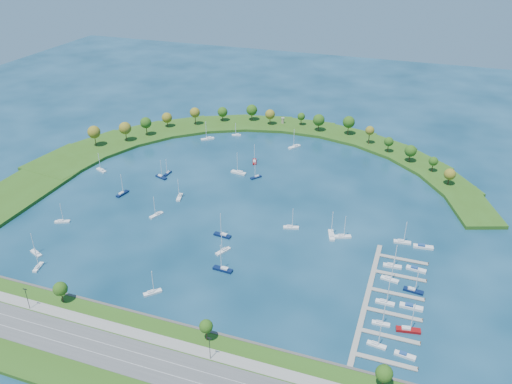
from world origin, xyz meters
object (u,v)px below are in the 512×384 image
(moored_boat_14, at_px, (168,173))
(docked_boat_3, at_px, (408,329))
(moored_boat_20, at_px, (62,221))
(harbor_tower, at_px, (283,120))
(moored_boat_15, at_px, (36,253))
(docked_boat_0, at_px, (377,344))
(moored_boat_6, at_px, (156,214))
(moored_boat_17, at_px, (342,236))
(moored_boat_2, at_px, (223,250))
(dock_system, at_px, (385,302))
(moored_boat_4, at_px, (122,193))
(docked_boat_1, at_px, (405,355))
(docked_boat_9, at_px, (416,269))
(docked_boat_5, at_px, (411,307))
(docked_boat_2, at_px, (381,323))
(docked_boat_6, at_px, (390,279))
(moored_boat_0, at_px, (223,269))
(moored_boat_12, at_px, (331,235))
(moored_boat_13, at_px, (161,177))
(moored_boat_5, at_px, (239,172))
(docked_boat_7, at_px, (413,290))
(moored_boat_7, at_px, (38,267))
(docked_boat_10, at_px, (402,241))
(moored_boat_16, at_px, (208,138))
(moored_boat_3, at_px, (237,135))
(moored_boat_21, at_px, (152,292))
(docked_boat_11, at_px, (423,247))
(moored_boat_1, at_px, (291,227))
(moored_boat_8, at_px, (101,170))
(moored_boat_19, at_px, (256,177))
(moored_boat_10, at_px, (223,235))
(moored_boat_11, at_px, (180,197))
(moored_boat_18, at_px, (295,146))

(moored_boat_14, height_order, docked_boat_3, docked_boat_3)
(moored_boat_20, bearing_deg, harbor_tower, 43.71)
(moored_boat_15, distance_m, docked_boat_0, 161.09)
(moored_boat_6, relative_size, moored_boat_17, 0.95)
(docked_boat_3, bearing_deg, moored_boat_2, 154.30)
(dock_system, height_order, moored_boat_4, moored_boat_4)
(docked_boat_1, bearing_deg, docked_boat_9, 96.62)
(moored_boat_14, height_order, docked_boat_5, moored_boat_14)
(docked_boat_2, relative_size, docked_boat_6, 0.89)
(moored_boat_0, relative_size, moored_boat_2, 1.13)
(moored_boat_12, relative_size, moored_boat_13, 1.13)
(moored_boat_5, xyz_separation_m, docked_boat_7, (111.65, -81.02, -0.06))
(moored_boat_7, bearing_deg, docked_boat_10, -75.97)
(moored_boat_5, distance_m, moored_boat_16, 59.39)
(docked_boat_0, relative_size, docked_boat_9, 1.17)
(moored_boat_14, distance_m, moored_boat_17, 121.22)
(docked_boat_6, relative_size, docked_boat_9, 1.27)
(dock_system, height_order, docked_boat_10, docked_boat_10)
(moored_boat_3, height_order, moored_boat_12, moored_boat_12)
(moored_boat_0, bearing_deg, dock_system, -174.18)
(moored_boat_4, distance_m, moored_boat_21, 93.67)
(moored_boat_15, xyz_separation_m, docked_boat_1, (171.45, -7.31, -0.31))
(moored_boat_17, height_order, docked_boat_0, moored_boat_17)
(moored_boat_17, height_order, docked_boat_11, moored_boat_17)
(moored_boat_5, height_order, moored_boat_13, moored_boat_5)
(moored_boat_14, bearing_deg, moored_boat_6, 24.19)
(moored_boat_1, xyz_separation_m, docked_boat_5, (63.38, -42.04, -0.20))
(moored_boat_6, bearing_deg, docked_boat_11, 119.25)
(moored_boat_15, bearing_deg, moored_boat_1, -127.41)
(harbor_tower, bearing_deg, moored_boat_1, -71.44)
(moored_boat_8, distance_m, docked_boat_3, 210.37)
(moored_boat_19, bearing_deg, docked_boat_9, 94.92)
(dock_system, distance_m, moored_boat_2, 78.20)
(moored_boat_15, height_order, moored_boat_16, moored_boat_16)
(moored_boat_4, distance_m, moored_boat_17, 128.38)
(dock_system, height_order, moored_boat_10, moored_boat_10)
(moored_boat_12, bearing_deg, moored_boat_1, 71.61)
(moored_boat_7, bearing_deg, moored_boat_11, -33.18)
(moored_boat_16, bearing_deg, moored_boat_6, 58.93)
(moored_boat_0, relative_size, docked_boat_11, 1.41)
(moored_boat_2, bearing_deg, moored_boat_8, -91.67)
(moored_boat_18, bearing_deg, moored_boat_10, 32.48)
(moored_boat_11, xyz_separation_m, docked_boat_5, (132.13, -51.69, -0.21))
(moored_boat_0, relative_size, docked_boat_2, 1.31)
(moored_boat_20, bearing_deg, docked_boat_6, -21.82)
(docked_boat_6, bearing_deg, docked_boat_1, -67.47)
(moored_boat_14, bearing_deg, docked_boat_6, 69.73)
(docked_boat_11, bearing_deg, docked_boat_2, -107.97)
(docked_boat_0, bearing_deg, docked_boat_10, 95.24)
(moored_boat_15, height_order, docked_boat_9, moored_boat_15)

